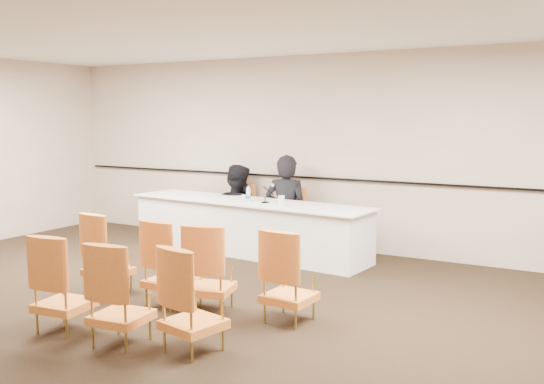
{
  "coord_description": "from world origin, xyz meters",
  "views": [
    {
      "loc": [
        3.87,
        -4.55,
        2.05
      ],
      "look_at": [
        -0.19,
        2.6,
        1.02
      ],
      "focal_mm": 40.0,
      "sensor_mm": 36.0,
      "label": 1
    }
  ],
  "objects_px": {
    "panelist_main": "(286,215)",
    "aud_chair_extra": "(210,268)",
    "panelist_main_chair": "(286,218)",
    "coffee_cup": "(281,201)",
    "panel_table": "(248,227)",
    "aud_chair_back_right": "(193,299)",
    "aud_chair_back_mid": "(121,293)",
    "panelist_second_chair": "(237,213)",
    "water_bottle": "(248,194)",
    "aud_chair_front_right": "(289,275)",
    "aud_chair_front_left": "(108,252)",
    "panelist_second": "(237,218)",
    "aud_chair_back_left": "(64,282)",
    "microphone": "(265,193)",
    "drinking_glass": "(244,198)",
    "aud_chair_front_mid": "(169,262)"
  },
  "relations": [
    {
      "from": "aud_chair_back_mid",
      "to": "aud_chair_back_right",
      "type": "distance_m",
      "value": 0.7
    },
    {
      "from": "panelist_main",
      "to": "aud_chair_back_right",
      "type": "height_order",
      "value": "panelist_main"
    },
    {
      "from": "coffee_cup",
      "to": "aud_chair_back_mid",
      "type": "xyz_separation_m",
      "value": [
        0.27,
        -3.5,
        -0.39
      ]
    },
    {
      "from": "panel_table",
      "to": "aud_chair_extra",
      "type": "relative_size",
      "value": 4.18
    },
    {
      "from": "coffee_cup",
      "to": "aud_chair_back_left",
      "type": "height_order",
      "value": "aud_chair_back_left"
    },
    {
      "from": "aud_chair_extra",
      "to": "microphone",
      "type": "bearing_deg",
      "value": 92.1
    },
    {
      "from": "panelist_second",
      "to": "panelist_second_chair",
      "type": "relative_size",
      "value": 1.88
    },
    {
      "from": "coffee_cup",
      "to": "aud_chair_extra",
      "type": "height_order",
      "value": "aud_chair_extra"
    },
    {
      "from": "aud_chair_front_right",
      "to": "aud_chair_front_left",
      "type": "bearing_deg",
      "value": -173.5
    },
    {
      "from": "panel_table",
      "to": "aud_chair_back_mid",
      "type": "distance_m",
      "value": 3.83
    },
    {
      "from": "panelist_second_chair",
      "to": "aud_chair_back_left",
      "type": "height_order",
      "value": "same"
    },
    {
      "from": "aud_chair_front_left",
      "to": "aud_chair_back_mid",
      "type": "xyz_separation_m",
      "value": [
        1.29,
        -1.15,
        0.0
      ]
    },
    {
      "from": "panelist_second",
      "to": "aud_chair_back_right",
      "type": "xyz_separation_m",
      "value": [
        2.25,
        -4.17,
        0.09
      ]
    },
    {
      "from": "water_bottle",
      "to": "panelist_main_chair",
      "type": "bearing_deg",
      "value": 60.0
    },
    {
      "from": "aud_chair_back_right",
      "to": "aud_chair_front_left",
      "type": "bearing_deg",
      "value": 165.9
    },
    {
      "from": "coffee_cup",
      "to": "aud_chair_back_mid",
      "type": "relative_size",
      "value": 0.15
    },
    {
      "from": "panelist_second",
      "to": "aud_chair_front_left",
      "type": "xyz_separation_m",
      "value": [
        0.28,
        -3.2,
        0.09
      ]
    },
    {
      "from": "panelist_main_chair",
      "to": "coffee_cup",
      "type": "height_order",
      "value": "panelist_main_chair"
    },
    {
      "from": "aud_chair_back_right",
      "to": "aud_chair_back_mid",
      "type": "bearing_deg",
      "value": -153.43
    },
    {
      "from": "panelist_second_chair",
      "to": "aud_chair_back_mid",
      "type": "xyz_separation_m",
      "value": [
        1.57,
        -4.34,
        0.0
      ]
    },
    {
      "from": "aud_chair_back_left",
      "to": "aud_chair_back_mid",
      "type": "distance_m",
      "value": 0.73
    },
    {
      "from": "panel_table",
      "to": "aud_chair_extra",
      "type": "height_order",
      "value": "aud_chair_extra"
    },
    {
      "from": "panel_table",
      "to": "coffee_cup",
      "type": "bearing_deg",
      "value": -11.72
    },
    {
      "from": "panelist_main",
      "to": "aud_chair_front_right",
      "type": "height_order",
      "value": "panelist_main"
    },
    {
      "from": "panelist_main",
      "to": "aud_chair_extra",
      "type": "relative_size",
      "value": 1.99
    },
    {
      "from": "aud_chair_front_right",
      "to": "aud_chair_back_left",
      "type": "relative_size",
      "value": 1.0
    },
    {
      "from": "panelist_main",
      "to": "microphone",
      "type": "distance_m",
      "value": 0.75
    },
    {
      "from": "panelist_main",
      "to": "aud_chair_back_right",
      "type": "bearing_deg",
      "value": 95.75
    },
    {
      "from": "panel_table",
      "to": "aud_chair_back_left",
      "type": "bearing_deg",
      "value": -81.46
    },
    {
      "from": "panel_table",
      "to": "water_bottle",
      "type": "relative_size",
      "value": 17.57
    },
    {
      "from": "aud_chair_front_left",
      "to": "aud_chair_back_left",
      "type": "distance_m",
      "value": 1.28
    },
    {
      "from": "panelist_main_chair",
      "to": "aud_chair_extra",
      "type": "bearing_deg",
      "value": -71.33
    },
    {
      "from": "water_bottle",
      "to": "aud_chair_back_right",
      "type": "xyz_separation_m",
      "value": [
        1.61,
        -3.51,
        -0.43
      ]
    },
    {
      "from": "panelist_main",
      "to": "panelist_second",
      "type": "relative_size",
      "value": 1.06
    },
    {
      "from": "panelist_second_chair",
      "to": "water_bottle",
      "type": "bearing_deg",
      "value": -40.92
    },
    {
      "from": "water_bottle",
      "to": "aud_chair_front_right",
      "type": "relative_size",
      "value": 0.24
    },
    {
      "from": "panel_table",
      "to": "aud_chair_back_right",
      "type": "distance_m",
      "value": 3.9
    },
    {
      "from": "water_bottle",
      "to": "aud_chair_front_left",
      "type": "xyz_separation_m",
      "value": [
        -0.36,
        -2.54,
        -0.43
      ]
    },
    {
      "from": "water_bottle",
      "to": "aud_chair_front_right",
      "type": "xyz_separation_m",
      "value": [
        1.97,
        -2.4,
        -0.43
      ]
    },
    {
      "from": "panelist_main",
      "to": "aud_chair_back_left",
      "type": "xyz_separation_m",
      "value": [
        -0.13,
        -4.26,
        -0.05
      ]
    },
    {
      "from": "microphone",
      "to": "coffee_cup",
      "type": "distance_m",
      "value": 0.37
    },
    {
      "from": "panelist_second",
      "to": "coffee_cup",
      "type": "relative_size",
      "value": 12.29
    },
    {
      "from": "panelist_main",
      "to": "aud_chair_extra",
      "type": "bearing_deg",
      "value": 92.15
    },
    {
      "from": "microphone",
      "to": "aud_chair_extra",
      "type": "distance_m",
      "value": 2.64
    },
    {
      "from": "aud_chair_front_right",
      "to": "aud_chair_back_right",
      "type": "relative_size",
      "value": 1.0
    },
    {
      "from": "panelist_main_chair",
      "to": "panel_table",
      "type": "bearing_deg",
      "value": -118.6
    },
    {
      "from": "panelist_second",
      "to": "aud_chair_front_right",
      "type": "xyz_separation_m",
      "value": [
        2.61,
        -3.06,
        0.09
      ]
    },
    {
      "from": "aud_chair_back_left",
      "to": "aud_chair_back_right",
      "type": "bearing_deg",
      "value": 1.01
    },
    {
      "from": "drinking_glass",
      "to": "aud_chair_front_mid",
      "type": "height_order",
      "value": "aud_chair_front_mid"
    },
    {
      "from": "coffee_cup",
      "to": "aud_chair_back_right",
      "type": "bearing_deg",
      "value": -74.13
    }
  ]
}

